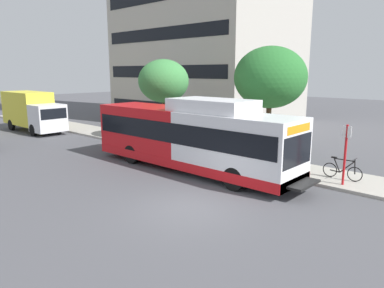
{
  "coord_description": "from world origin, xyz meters",
  "views": [
    {
      "loc": [
        -9.18,
        -8.36,
        4.89
      ],
      "look_at": [
        2.89,
        2.61,
        1.6
      ],
      "focal_mm": 33.57,
      "sensor_mm": 36.0,
      "label": 1
    }
  ],
  "objects_px": {
    "bus_stop_sign_pole": "(345,150)",
    "street_tree_mid_block": "(164,81)",
    "box_truck_background": "(32,111)",
    "transit_bus": "(190,137)",
    "street_tree_near_stop": "(270,78)",
    "bicycle_parked": "(342,170)"
  },
  "relations": [
    {
      "from": "bus_stop_sign_pole",
      "to": "street_tree_mid_block",
      "type": "xyz_separation_m",
      "value": [
        2.08,
        13.29,
        2.6
      ]
    },
    {
      "from": "bus_stop_sign_pole",
      "to": "box_truck_background",
      "type": "bearing_deg",
      "value": 95.12
    },
    {
      "from": "bus_stop_sign_pole",
      "to": "transit_bus",
      "type": "bearing_deg",
      "value": 108.64
    },
    {
      "from": "box_truck_background",
      "to": "street_tree_mid_block",
      "type": "bearing_deg",
      "value": -69.24
    },
    {
      "from": "transit_bus",
      "to": "street_tree_near_stop",
      "type": "distance_m",
      "value": 5.45
    },
    {
      "from": "bicycle_parked",
      "to": "street_tree_near_stop",
      "type": "xyz_separation_m",
      "value": [
        1.12,
        4.51,
        4.02
      ]
    },
    {
      "from": "bicycle_parked",
      "to": "box_truck_background",
      "type": "relative_size",
      "value": 0.25
    },
    {
      "from": "transit_bus",
      "to": "street_tree_mid_block",
      "type": "bearing_deg",
      "value": 56.22
    },
    {
      "from": "transit_bus",
      "to": "street_tree_near_stop",
      "type": "height_order",
      "value": "street_tree_near_stop"
    },
    {
      "from": "bus_stop_sign_pole",
      "to": "street_tree_near_stop",
      "type": "bearing_deg",
      "value": 68.31
    },
    {
      "from": "street_tree_mid_block",
      "to": "box_truck_background",
      "type": "relative_size",
      "value": 0.8
    },
    {
      "from": "bus_stop_sign_pole",
      "to": "bicycle_parked",
      "type": "distance_m",
      "value": 1.39
    },
    {
      "from": "bicycle_parked",
      "to": "box_truck_background",
      "type": "bearing_deg",
      "value": 97.07
    },
    {
      "from": "transit_bus",
      "to": "bus_stop_sign_pole",
      "type": "height_order",
      "value": "transit_bus"
    },
    {
      "from": "transit_bus",
      "to": "street_tree_near_stop",
      "type": "relative_size",
      "value": 2.01
    },
    {
      "from": "bicycle_parked",
      "to": "street_tree_mid_block",
      "type": "bearing_deg",
      "value": 84.36
    },
    {
      "from": "transit_bus",
      "to": "bus_stop_sign_pole",
      "type": "bearing_deg",
      "value": -71.36
    },
    {
      "from": "box_truck_background",
      "to": "transit_bus",
      "type": "bearing_deg",
      "value": -90.25
    },
    {
      "from": "bicycle_parked",
      "to": "street_tree_near_stop",
      "type": "distance_m",
      "value": 6.15
    },
    {
      "from": "bus_stop_sign_pole",
      "to": "street_tree_mid_block",
      "type": "relative_size",
      "value": 0.46
    },
    {
      "from": "street_tree_mid_block",
      "to": "transit_bus",
      "type": "bearing_deg",
      "value": -123.78
    },
    {
      "from": "bus_stop_sign_pole",
      "to": "box_truck_background",
      "type": "relative_size",
      "value": 0.37
    }
  ]
}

